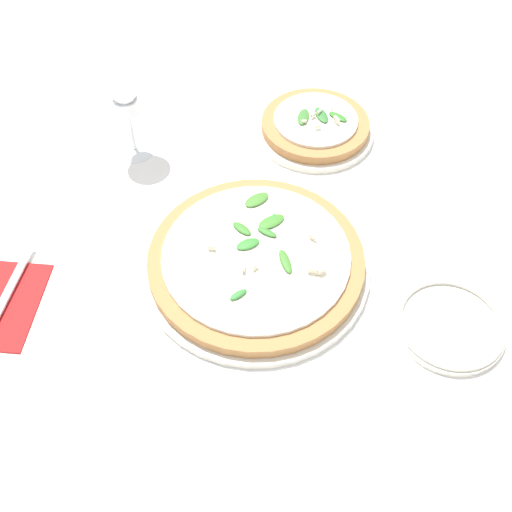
% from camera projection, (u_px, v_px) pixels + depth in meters
% --- Properties ---
extents(ground_plane, '(6.00, 6.00, 0.00)m').
position_uv_depth(ground_plane, '(241.00, 253.00, 0.94)').
color(ground_plane, white).
extents(pizza_arugula_main, '(0.35, 0.35, 0.05)m').
position_uv_depth(pizza_arugula_main, '(256.00, 261.00, 0.91)').
color(pizza_arugula_main, silver).
rests_on(pizza_arugula_main, ground_plane).
extents(pizza_personal_side, '(0.22, 0.22, 0.05)m').
position_uv_depth(pizza_personal_side, '(315.00, 127.00, 1.10)').
color(pizza_personal_side, silver).
rests_on(pizza_personal_side, ground_plane).
extents(wine_glass, '(0.08, 0.08, 0.15)m').
position_uv_depth(wine_glass, '(125.00, 100.00, 1.00)').
color(wine_glass, white).
rests_on(wine_glass, ground_plane).
extents(napkin, '(0.16, 0.10, 0.01)m').
position_uv_depth(napkin, '(4.00, 304.00, 0.88)').
color(napkin, '#B21E1E').
rests_on(napkin, ground_plane).
extents(fork, '(0.23, 0.04, 0.00)m').
position_uv_depth(fork, '(1.00, 307.00, 0.87)').
color(fork, silver).
rests_on(fork, ground_plane).
extents(side_plate_white, '(0.16, 0.16, 0.02)m').
position_uv_depth(side_plate_white, '(450.00, 325.00, 0.85)').
color(side_plate_white, silver).
rests_on(side_plate_white, ground_plane).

